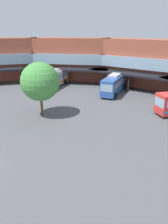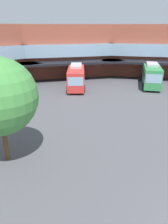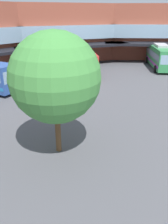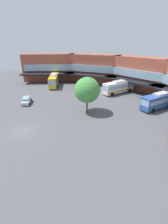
{
  "view_description": "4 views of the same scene",
  "coord_description": "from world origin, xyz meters",
  "px_view_note": "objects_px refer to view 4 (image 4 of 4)",
  "views": [
    {
      "loc": [
        18.11,
        -7.73,
        11.93
      ],
      "look_at": [
        2.9,
        13.38,
        2.1
      ],
      "focal_mm": 35.46,
      "sensor_mm": 36.0,
      "label": 1
    },
    {
      "loc": [
        -9.23,
        -1.25,
        9.47
      ],
      "look_at": [
        2.89,
        13.1,
        2.01
      ],
      "focal_mm": 34.57,
      "sensor_mm": 36.0,
      "label": 2
    },
    {
      "loc": [
        -13.18,
        3.32,
        8.56
      ],
      "look_at": [
        -1.1,
        14.19,
        1.39
      ],
      "focal_mm": 36.64,
      "sensor_mm": 36.0,
      "label": 3
    },
    {
      "loc": [
        25.15,
        3.75,
        14.51
      ],
      "look_at": [
        1.5,
        10.78,
        2.97
      ],
      "focal_mm": 24.67,
      "sensor_mm": 36.0,
      "label": 4
    }
  ],
  "objects_px": {
    "bus_0": "(160,100)",
    "bus_4": "(119,87)",
    "plaza_tree": "(87,90)",
    "bus_3": "(54,80)",
    "parked_car": "(27,101)"
  },
  "relations": [
    {
      "from": "bus_0",
      "to": "bus_4",
      "type": "relative_size",
      "value": 1.0
    },
    {
      "from": "bus_0",
      "to": "plaza_tree",
      "type": "relative_size",
      "value": 1.41
    },
    {
      "from": "parked_car",
      "to": "plaza_tree",
      "type": "distance_m",
      "value": 16.51
    },
    {
      "from": "bus_0",
      "to": "parked_car",
      "type": "distance_m",
      "value": 32.25
    },
    {
      "from": "bus_0",
      "to": "bus_3",
      "type": "height_order",
      "value": "bus_3"
    },
    {
      "from": "bus_4",
      "to": "bus_0",
      "type": "bearing_deg",
      "value": 90.19
    },
    {
      "from": "bus_0",
      "to": "bus_4",
      "type": "height_order",
      "value": "bus_4"
    },
    {
      "from": "bus_4",
      "to": "plaza_tree",
      "type": "relative_size",
      "value": 1.41
    },
    {
      "from": "bus_4",
      "to": "plaza_tree",
      "type": "distance_m",
      "value": 16.85
    },
    {
      "from": "bus_3",
      "to": "plaza_tree",
      "type": "xyz_separation_m",
      "value": [
        24.28,
        4.39,
        2.97
      ]
    },
    {
      "from": "plaza_tree",
      "to": "parked_car",
      "type": "bearing_deg",
      "value": -124.79
    },
    {
      "from": "bus_3",
      "to": "parked_car",
      "type": "relative_size",
      "value": 2.67
    },
    {
      "from": "bus_3",
      "to": "plaza_tree",
      "type": "relative_size",
      "value": 1.6
    },
    {
      "from": "bus_0",
      "to": "bus_3",
      "type": "bearing_deg",
      "value": -65.28
    },
    {
      "from": "bus_0",
      "to": "parked_car",
      "type": "height_order",
      "value": "bus_0"
    }
  ]
}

